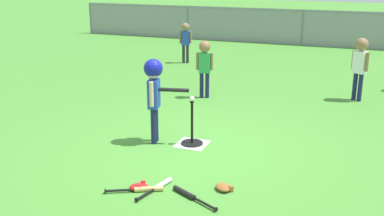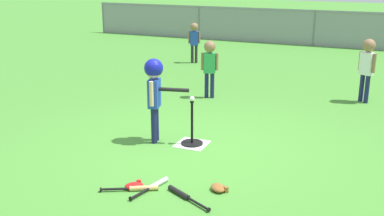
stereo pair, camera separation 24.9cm
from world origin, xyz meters
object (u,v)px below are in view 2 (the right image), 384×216
Objects in this scene: baseball_on_tee at (192,99)px; fielder_near_left at (367,62)px; glove_near_bats at (218,188)px; spare_bat_silver at (155,185)px; spare_bat_wood at (138,188)px; fielder_near_right at (194,37)px; fielder_deep_center at (210,62)px; batting_tee at (192,137)px; glove_by_plate at (134,186)px; spare_bat_black at (183,195)px; batter_child at (154,83)px.

baseball_on_tee is 0.06× the size of fielder_near_left.
fielder_near_left is at bearing 74.67° from glove_near_bats.
spare_bat_wood is at bearing -135.39° from spare_bat_silver.
spare_bat_silver is at bearing -70.42° from fielder_near_right.
fielder_near_right is at bearing 118.12° from fielder_deep_center.
spare_bat_wood is at bearing -80.15° from fielder_deep_center.
baseball_on_tee is at bearing -63.43° from batting_tee.
glove_near_bats reaches higher than spare_bat_wood.
spare_bat_silver is 0.75m from glove_near_bats.
fielder_near_right is 3.46m from fielder_deep_center.
spare_bat_silver is 2.32× the size of glove_by_plate.
baseball_on_tee is at bearing 125.08° from glove_near_bats.
spare_bat_silver is at bearing -83.84° from baseball_on_tee.
batting_tee is 0.54× the size of fielder_near_left.
spare_bat_wood is (2.34, -7.11, -0.65)m from fielder_near_right.
fielder_near_left reaches higher than baseball_on_tee.
batting_tee is 2.39× the size of glove_by_plate.
glove_near_bats is at bearing 18.05° from spare_bat_silver.
spare_bat_black is 2.36× the size of glove_by_plate.
batter_child is 1.94× the size of spare_bat_black.
fielder_deep_center is at bearing 105.71° from baseball_on_tee.
baseball_on_tee is 0.06× the size of batter_child.
batter_child is 1.99m from glove_near_bats.
fielder_near_right is at bearing 108.19° from spare_bat_wood.
fielder_near_right is at bearing 112.22° from spare_bat_black.
spare_bat_black is (2.88, -7.05, -0.65)m from fielder_near_right.
glove_near_bats is (0.87, -1.24, -0.65)m from baseball_on_tee.
batter_child is 1.97× the size of spare_bat_silver.
glove_by_plate is at bearing -113.90° from fielder_near_left.
batting_tee is 0.96m from batter_child.
fielder_deep_center is 4.17m from spare_bat_wood.
spare_bat_silver is (0.85, -3.91, -0.69)m from fielder_deep_center.
fielder_near_right is 7.46m from glove_by_plate.
fielder_deep_center is at bearing 107.34° from spare_bat_black.
batter_child is 2.00m from spare_bat_black.
batter_child reaches higher than glove_near_bats.
batting_tee is 0.61× the size of fielder_near_right.
fielder_near_left reaches higher than fielder_deep_center.
batting_tee is at bearing 12.65° from batter_child.
fielder_near_left is at bearing 52.29° from batter_child.
fielder_deep_center is 0.93× the size of fielder_near_left.
batter_child is at bearing -72.36° from fielder_near_right.
baseball_on_tee reaches higher than glove_near_bats.
baseball_on_tee is 0.58m from batter_child.
glove_by_plate is at bearing -91.77° from batting_tee.
baseball_on_tee is at bearing 88.23° from glove_by_plate.
fielder_deep_center reaches higher than baseball_on_tee.
fielder_deep_center is 4.16× the size of glove_near_bats.
glove_near_bats is (1.56, -3.68, -0.69)m from fielder_deep_center.
glove_by_plate reaches higher than spare_bat_black.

